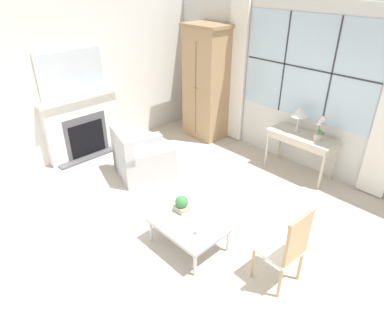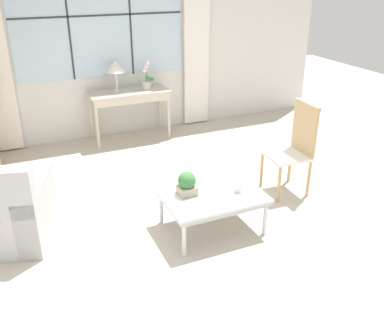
% 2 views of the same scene
% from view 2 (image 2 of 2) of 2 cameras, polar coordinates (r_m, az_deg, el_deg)
% --- Properties ---
extents(ground_plane, '(14.00, 14.00, 0.00)m').
position_cam_2_polar(ground_plane, '(4.16, -0.84, -10.17)').
color(ground_plane, '#BCB2A3').
extents(wall_back_windowed, '(7.20, 0.14, 2.80)m').
position_cam_2_polar(wall_back_windowed, '(6.39, -12.02, 15.37)').
color(wall_back_windowed, silver).
rests_on(wall_back_windowed, ground_plane).
extents(console_table, '(1.15, 0.47, 0.73)m').
position_cam_2_polar(console_table, '(6.31, -8.39, 8.32)').
color(console_table, beige).
rests_on(console_table, ground_plane).
extents(table_lamp, '(0.29, 0.29, 0.43)m').
position_cam_2_polar(table_lamp, '(6.23, -10.16, 12.08)').
color(table_lamp, silver).
rests_on(table_lamp, console_table).
extents(potted_orchid, '(0.18, 0.14, 0.43)m').
position_cam_2_polar(potted_orchid, '(6.31, -6.07, 10.79)').
color(potted_orchid, '#BCB7AD').
rests_on(potted_orchid, console_table).
extents(armchair_upholstered, '(1.03, 1.08, 0.87)m').
position_cam_2_polar(armchair_upholstered, '(4.36, -24.05, -6.39)').
color(armchair_upholstered, '#B2B2B7').
rests_on(armchair_upholstered, ground_plane).
extents(side_chair_wooden, '(0.46, 0.46, 1.03)m').
position_cam_2_polar(side_chair_wooden, '(4.86, 13.65, 2.12)').
color(side_chair_wooden, white).
rests_on(side_chair_wooden, ground_plane).
extents(coffee_table, '(0.94, 0.68, 0.39)m').
position_cam_2_polar(coffee_table, '(4.10, 2.74, -5.01)').
color(coffee_table, silver).
rests_on(coffee_table, ground_plane).
extents(potted_plant_small, '(0.17, 0.17, 0.23)m').
position_cam_2_polar(potted_plant_small, '(4.01, -0.69, -3.16)').
color(potted_plant_small, tan).
rests_on(potted_plant_small, coffee_table).
extents(pillar_candle, '(0.09, 0.09, 0.11)m').
position_cam_2_polar(pillar_candle, '(4.11, 6.30, -3.65)').
color(pillar_candle, silver).
rests_on(pillar_candle, coffee_table).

